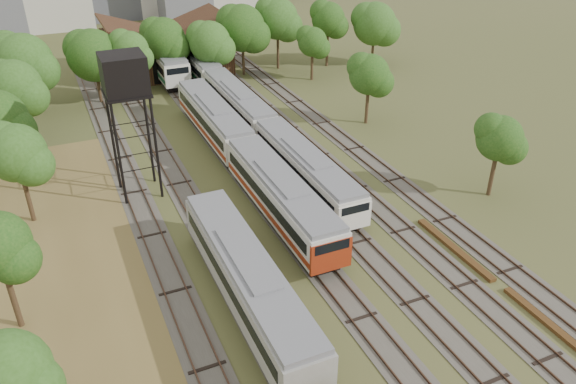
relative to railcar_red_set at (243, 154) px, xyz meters
name	(u,v)px	position (x,y,z in m)	size (l,w,h in m)	color
ground	(418,343)	(2.00, -24.55, -2.01)	(240.00, 240.00, 0.00)	#475123
dry_grass_patch	(86,343)	(-16.00, -16.55, -1.99)	(14.00, 60.00, 0.04)	brown
tracks	(256,168)	(1.33, 0.45, -1.97)	(24.60, 80.00, 0.19)	#4C473D
railcar_red_set	(243,154)	(0.00, 0.00, 0.00)	(3.08, 34.58, 3.81)	black
railcar_green_set	(238,104)	(4.00, 12.61, -0.17)	(2.83, 52.08, 3.50)	black
railcar_rear	(164,60)	(0.00, 31.39, 0.15)	(3.31, 16.08, 4.10)	black
old_grey_coach	(248,280)	(-6.00, -17.38, 0.04)	(3.04, 18.00, 3.76)	black
water_tower	(124,78)	(-9.40, 0.33, 8.23)	(3.52, 3.52, 12.15)	black
rail_pile_near	(454,248)	(10.00, -17.79, -1.88)	(0.55, 8.30, 0.28)	#553618
rail_pile_far	(554,328)	(10.20, -27.00, -1.88)	(0.50, 8.07, 0.26)	#553618
maintenance_shed	(167,50)	(1.00, 33.43, 0.90)	(16.45, 11.55, 7.58)	#361A13
tree_band_left	(8,144)	(-18.83, 2.71, 3.36)	(7.17, 72.39, 8.54)	#382616
tree_band_far	(209,37)	(4.87, 25.69, 4.09)	(51.72, 10.92, 9.74)	#382616
tree_band_right	(378,77)	(17.30, 5.31, 3.31)	(5.49, 38.03, 7.73)	#382616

